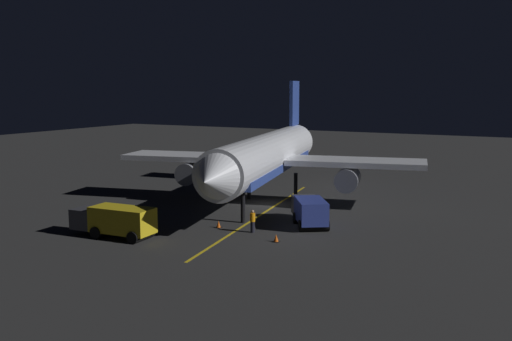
# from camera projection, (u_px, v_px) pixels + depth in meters

# --- Properties ---
(ground_plane) EXTENTS (180.00, 180.00, 0.20)m
(ground_plane) POSITION_uv_depth(u_px,v_px,m) (266.00, 206.00, 55.15)
(ground_plane) COLOR #2A2A2A
(apron_guide_stripe) EXTENTS (4.74, 29.41, 0.01)m
(apron_guide_stripe) POSITION_uv_depth(u_px,v_px,m) (261.00, 215.00, 50.92)
(apron_guide_stripe) COLOR gold
(apron_guide_stripe) RESTS_ON ground_plane
(airliner) EXTENTS (29.11, 34.26, 11.59)m
(airliner) POSITION_uv_depth(u_px,v_px,m) (268.00, 156.00, 55.04)
(airliner) COLOR white
(airliner) RESTS_ON ground_plane
(baggage_truck) EXTENTS (6.59, 2.51, 2.30)m
(baggage_truck) POSITION_uv_depth(u_px,v_px,m) (115.00, 221.00, 43.10)
(baggage_truck) COLOR gold
(baggage_truck) RESTS_ON ground_plane
(catering_truck) EXTENTS (4.85, 5.93, 2.20)m
(catering_truck) POSITION_uv_depth(u_px,v_px,m) (309.00, 211.00, 46.88)
(catering_truck) COLOR navy
(catering_truck) RESTS_ON ground_plane
(ground_crew_worker) EXTENTS (0.40, 0.40, 1.74)m
(ground_crew_worker) POSITION_uv_depth(u_px,v_px,m) (253.00, 221.00, 44.58)
(ground_crew_worker) COLOR black
(ground_crew_worker) RESTS_ON ground_plane
(traffic_cone_near_left) EXTENTS (0.50, 0.50, 0.55)m
(traffic_cone_near_left) POSITION_uv_depth(u_px,v_px,m) (276.00, 238.00, 41.96)
(traffic_cone_near_left) COLOR #EA590F
(traffic_cone_near_left) RESTS_ON ground_plane
(traffic_cone_near_right) EXTENTS (0.50, 0.50, 0.55)m
(traffic_cone_near_right) POSITION_uv_depth(u_px,v_px,m) (140.00, 220.00, 47.93)
(traffic_cone_near_right) COLOR #EA590F
(traffic_cone_near_right) RESTS_ON ground_plane
(traffic_cone_under_wing) EXTENTS (0.50, 0.50, 0.55)m
(traffic_cone_under_wing) POSITION_uv_depth(u_px,v_px,m) (219.00, 225.00, 46.17)
(traffic_cone_under_wing) COLOR #EA590F
(traffic_cone_under_wing) RESTS_ON ground_plane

